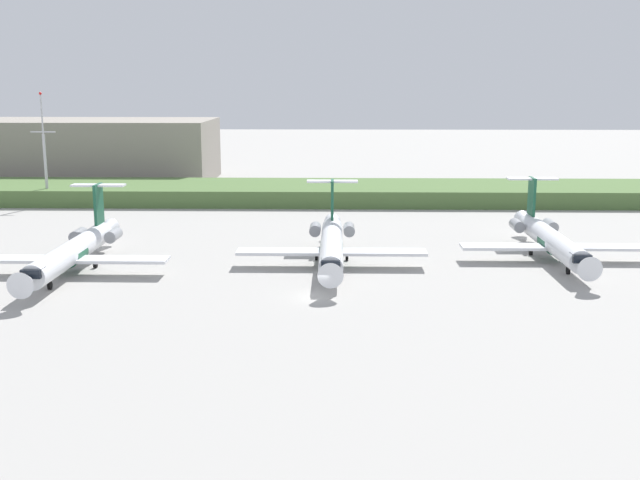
% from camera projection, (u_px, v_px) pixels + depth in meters
% --- Properties ---
extents(ground_plane, '(500.00, 500.00, 0.00)m').
position_uv_depth(ground_plane, '(322.00, 239.00, 109.74)').
color(ground_plane, '#9E9B96').
extents(grass_berm, '(320.00, 20.00, 3.03)m').
position_uv_depth(grass_berm, '(326.00, 193.00, 144.42)').
color(grass_berm, '#4C6B38').
rests_on(grass_berm, ground).
extents(regional_jet_second, '(22.81, 31.00, 9.00)m').
position_uv_depth(regional_jet_second, '(74.00, 251.00, 90.47)').
color(regional_jet_second, silver).
rests_on(regional_jet_second, ground).
extents(regional_jet_third, '(22.81, 31.00, 9.00)m').
position_uv_depth(regional_jet_third, '(332.00, 244.00, 94.35)').
color(regional_jet_third, silver).
rests_on(regional_jet_third, ground).
extents(regional_jet_fourth, '(22.81, 31.00, 9.00)m').
position_uv_depth(regional_jet_fourth, '(550.00, 239.00, 97.08)').
color(regional_jet_fourth, silver).
rests_on(regional_jet_fourth, ground).
extents(antenna_mast, '(4.40, 0.50, 20.06)m').
position_uv_depth(antenna_mast, '(45.00, 159.00, 137.78)').
color(antenna_mast, '#B2B2B7').
rests_on(antenna_mast, ground).
extents(distant_hangar, '(60.02, 25.98, 13.54)m').
position_uv_depth(distant_hangar, '(78.00, 150.00, 172.26)').
color(distant_hangar, gray).
rests_on(distant_hangar, ground).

